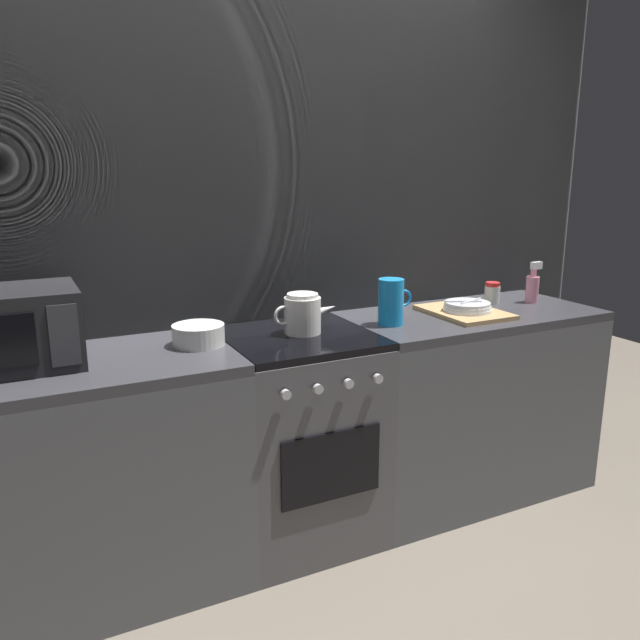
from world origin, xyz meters
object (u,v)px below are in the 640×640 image
object	(u,v)px
stove_unit	(299,437)
pitcher	(391,302)
microwave	(7,329)
dish_pile	(466,310)
spice_jar	(492,293)
mixing_bowl	(198,335)
kettle	(303,314)
spray_bottle	(533,287)

from	to	relation	value
stove_unit	pitcher	bearing A→B (deg)	-3.46
microwave	dish_pile	xyz separation A→B (m)	(1.89, -0.08, -0.11)
microwave	spice_jar	distance (m)	2.18
microwave	mixing_bowl	xyz separation A→B (m)	(0.65, -0.02, -0.10)
kettle	spray_bottle	bearing A→B (deg)	1.22
spice_jar	spray_bottle	xyz separation A→B (m)	(0.19, -0.07, 0.03)
spice_jar	stove_unit	bearing A→B (deg)	-174.13
dish_pile	spray_bottle	xyz separation A→B (m)	(0.47, 0.07, 0.06)
pitcher	dish_pile	size ratio (longest dim) A/B	0.50
mixing_bowl	dish_pile	xyz separation A→B (m)	(1.24, -0.06, -0.02)
pitcher	dish_pile	world-z (taller)	pitcher
stove_unit	microwave	bearing A→B (deg)	177.22
mixing_bowl	pitcher	distance (m)	0.84
microwave	stove_unit	bearing A→B (deg)	-2.78
microwave	spice_jar	world-z (taller)	microwave
spray_bottle	mixing_bowl	bearing A→B (deg)	-179.81
kettle	spice_jar	xyz separation A→B (m)	(1.09, 0.10, -0.03)
mixing_bowl	spice_jar	world-z (taller)	spice_jar
microwave	spice_jar	bearing A→B (deg)	1.68
stove_unit	spice_jar	xyz separation A→B (m)	(1.12, 0.12, 0.50)
dish_pile	mixing_bowl	bearing A→B (deg)	177.17
microwave	kettle	size ratio (longest dim) A/B	1.62
dish_pile	kettle	bearing A→B (deg)	177.18
spice_jar	kettle	bearing A→B (deg)	-174.66
mixing_bowl	stove_unit	bearing A→B (deg)	-4.92
stove_unit	mixing_bowl	bearing A→B (deg)	175.08
stove_unit	spice_jar	distance (m)	1.23
microwave	spray_bottle	bearing A→B (deg)	-0.26
pitcher	spice_jar	distance (m)	0.70
pitcher	spice_jar	xyz separation A→B (m)	(0.69, 0.14, -0.05)
microwave	dish_pile	world-z (taller)	microwave
spray_bottle	dish_pile	bearing A→B (deg)	-171.92
mixing_bowl	spray_bottle	bearing A→B (deg)	0.19
microwave	spray_bottle	size ratio (longest dim) A/B	2.27
pitcher	spice_jar	world-z (taller)	pitcher
pitcher	kettle	bearing A→B (deg)	174.42
kettle	spice_jar	world-z (taller)	kettle
stove_unit	dish_pile	xyz separation A→B (m)	(0.84, -0.03, 0.47)
dish_pile	spice_jar	xyz separation A→B (m)	(0.28, 0.14, 0.03)
microwave	pitcher	world-z (taller)	microwave
kettle	spice_jar	distance (m)	1.09
mixing_bowl	spice_jar	distance (m)	1.52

